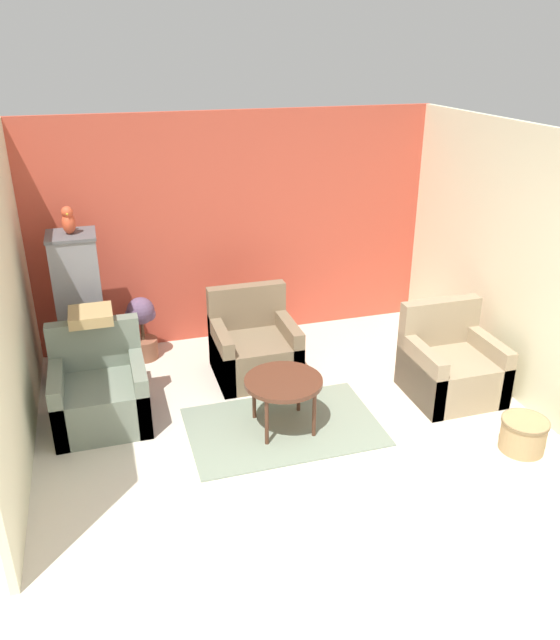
{
  "coord_description": "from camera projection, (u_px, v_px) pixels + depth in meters",
  "views": [
    {
      "loc": [
        -1.49,
        -3.26,
        3.24
      ],
      "look_at": [
        0.0,
        1.7,
        0.9
      ],
      "focal_mm": 35.0,
      "sensor_mm": 36.0,
      "label": 1
    }
  ],
  "objects": [
    {
      "name": "birdcage",
      "position": [
        81.0,
        310.0,
        6.31
      ],
      "size": [
        0.6,
        0.6,
        1.53
      ],
      "color": "#555559",
      "rests_on": "ground_plane"
    },
    {
      "name": "potted_plant",
      "position": [
        142.0,
        325.0,
        6.77
      ],
      "size": [
        0.33,
        0.3,
        0.72
      ],
      "color": "brown",
      "rests_on": "ground_plane"
    },
    {
      "name": "throw_pillow",
      "position": [
        91.0,
        316.0,
        5.66
      ],
      "size": [
        0.39,
        0.39,
        0.1
      ],
      "color": "tan",
      "rests_on": "armchair_left"
    },
    {
      "name": "coffee_table",
      "position": [
        283.0,
        384.0,
        5.51
      ],
      "size": [
        0.7,
        0.7,
        0.5
      ],
      "color": "#512D1E",
      "rests_on": "ground_plane"
    },
    {
      "name": "area_rug",
      "position": [
        283.0,
        426.0,
        5.69
      ],
      "size": [
        1.72,
        1.12,
        0.01
      ],
      "color": "gray",
      "rests_on": "ground_plane"
    },
    {
      "name": "wall_right",
      "position": [
        502.0,
        257.0,
        6.12
      ],
      "size": [
        0.06,
        3.39,
        2.57
      ],
      "color": "beige",
      "rests_on": "ground_plane"
    },
    {
      "name": "armchair_left",
      "position": [
        100.0,
        394.0,
        5.68
      ],
      "size": [
        0.83,
        0.79,
        0.9
      ],
      "color": "slate",
      "rests_on": "ground_plane"
    },
    {
      "name": "wall_back_accent",
      "position": [
        236.0,
        229.0,
        7.03
      ],
      "size": [
        4.61,
        0.06,
        2.57
      ],
      "color": "#C64C38",
      "rests_on": "ground_plane"
    },
    {
      "name": "armchair_right",
      "position": [
        450.0,
        368.0,
        6.12
      ],
      "size": [
        0.83,
        0.79,
        0.9
      ],
      "color": "#9E896B",
      "rests_on": "ground_plane"
    },
    {
      "name": "armchair_middle",
      "position": [
        254.0,
        349.0,
        6.49
      ],
      "size": [
        0.83,
        0.79,
        0.9
      ],
      "color": "#7A664C",
      "rests_on": "ground_plane"
    },
    {
      "name": "parrot",
      "position": [
        68.0,
        221.0,
        5.93
      ],
      "size": [
        0.13,
        0.23,
        0.28
      ],
      "color": "#D14C2D",
      "rests_on": "birdcage"
    },
    {
      "name": "wall_left",
      "position": [
        5.0,
        310.0,
        4.93
      ],
      "size": [
        0.06,
        3.39,
        2.57
      ],
      "color": "beige",
      "rests_on": "ground_plane"
    },
    {
      "name": "ground_plane",
      "position": [
        347.0,
        522.0,
        4.57
      ],
      "size": [
        20.0,
        20.0,
        0.0
      ],
      "primitive_type": "plane",
      "color": "beige",
      "rests_on": "ground"
    },
    {
      "name": "wicker_basket",
      "position": [
        523.0,
        434.0,
        5.33
      ],
      "size": [
        0.4,
        0.4,
        0.29
      ],
      "color": "tan",
      "rests_on": "ground_plane"
    }
  ]
}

